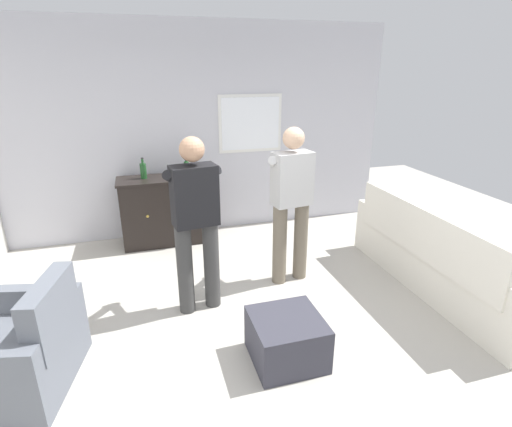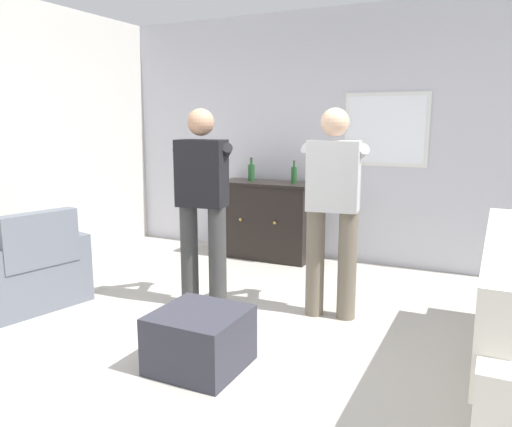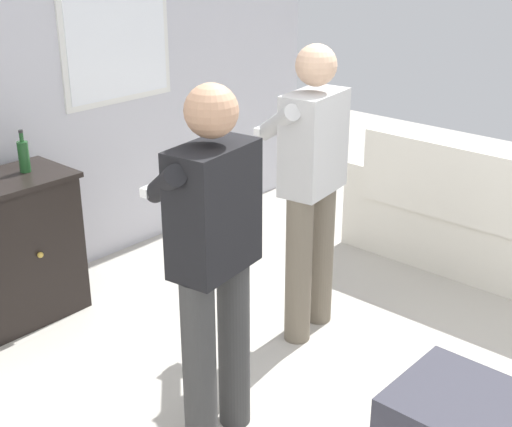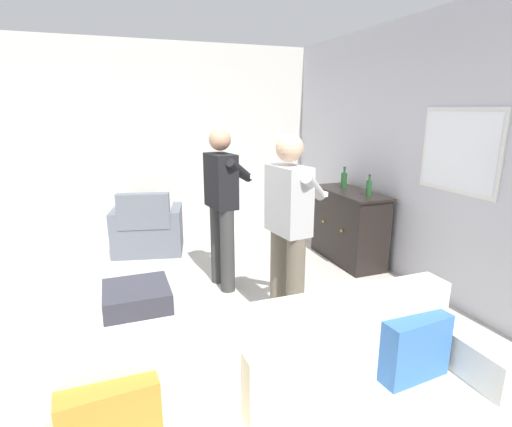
{
  "view_description": "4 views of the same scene",
  "coord_description": "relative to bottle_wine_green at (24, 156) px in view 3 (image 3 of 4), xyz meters",
  "views": [
    {
      "loc": [
        -0.87,
        -2.78,
        2.24
      ],
      "look_at": [
        0.21,
        0.85,
        0.83
      ],
      "focal_mm": 28.0,
      "sensor_mm": 36.0,
      "label": 1
    },
    {
      "loc": [
        1.78,
        -2.86,
        1.57
      ],
      "look_at": [
        0.01,
        0.73,
        0.83
      ],
      "focal_mm": 35.0,
      "sensor_mm": 36.0,
      "label": 2
    },
    {
      "loc": [
        -2.35,
        -1.33,
        2.26
      ],
      "look_at": [
        -0.03,
        0.74,
        0.98
      ],
      "focal_mm": 50.0,
      "sensor_mm": 36.0,
      "label": 3
    },
    {
      "loc": [
        3.45,
        -0.44,
        1.86
      ],
      "look_at": [
        -0.01,
        0.84,
        0.9
      ],
      "focal_mm": 28.0,
      "sensor_mm": 36.0,
      "label": 4
    }
  ],
  "objects": [
    {
      "name": "wall_back_with_window",
      "position": [
        0.31,
        0.34,
        0.41
      ],
      "size": [
        5.2,
        0.15,
        2.8
      ],
      "color": "silver",
      "rests_on": "ground"
    },
    {
      "name": "person_standing_left",
      "position": [
        -0.14,
        -1.69,
        -0.05
      ],
      "size": [
        0.55,
        0.5,
        1.68
      ],
      "color": "#383838",
      "rests_on": "ground"
    },
    {
      "name": "bottle_wine_green",
      "position": [
        0.0,
        0.0,
        0.0
      ],
      "size": [
        0.06,
        0.06,
        0.25
      ],
      "color": "#1E4C23",
      "rests_on": "sideboard_cabinet"
    },
    {
      "name": "person_standing_right",
      "position": [
        0.9,
        -1.42,
        -0.05
      ],
      "size": [
        0.55,
        0.5,
        1.68
      ],
      "color": "#6B6051",
      "rests_on": "ground"
    }
  ]
}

